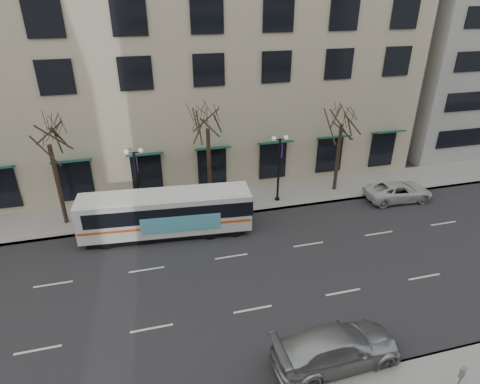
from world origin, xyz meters
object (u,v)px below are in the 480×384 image
object	(u,v)px
tree_far_left	(46,130)
tree_far_right	(343,112)
tree_far_mid	(207,115)
silver_car	(337,347)
pay_station	(462,374)
city_bus	(167,212)
lamp_post_right	(279,166)
lamp_post_left	(137,181)
white_pickup	(398,191)

from	to	relation	value
tree_far_left	tree_far_right	xyz separation A→B (m)	(20.00, 0.00, -0.28)
tree_far_mid	silver_car	bearing A→B (deg)	-80.24
tree_far_mid	pay_station	size ratio (longest dim) A/B	7.12
tree_far_right	city_bus	xyz separation A→B (m)	(-13.36, -3.01, -4.82)
tree_far_left	city_bus	world-z (taller)	tree_far_left
tree_far_mid	tree_far_right	size ratio (longest dim) A/B	1.06
tree_far_left	tree_far_right	world-z (taller)	tree_far_left
tree_far_right	pay_station	distance (m)	18.72
tree_far_left	pay_station	size ratio (longest dim) A/B	6.94
lamp_post_right	silver_car	distance (m)	14.76
tree_far_left	tree_far_mid	distance (m)	10.00
tree_far_mid	city_bus	world-z (taller)	tree_far_mid
pay_station	tree_far_mid	bearing A→B (deg)	86.46
lamp_post_right	silver_car	xyz separation A→B (m)	(-2.43, -14.40, -2.12)
tree_far_right	silver_car	world-z (taller)	tree_far_right
tree_far_right	lamp_post_right	size ratio (longest dim) A/B	1.55
tree_far_right	lamp_post_left	distance (m)	15.40
tree_far_left	white_pickup	size ratio (longest dim) A/B	1.64
pay_station	lamp_post_right	bearing A→B (deg)	71.23
city_bus	pay_station	size ratio (longest dim) A/B	9.15
lamp_post_right	pay_station	xyz separation A→B (m)	(1.55, -16.99, -1.92)
silver_car	pay_station	xyz separation A→B (m)	(3.98, -2.59, 0.20)
tree_far_mid	city_bus	xyz separation A→B (m)	(-3.36, -3.01, -5.30)
tree_far_mid	lamp_post_right	world-z (taller)	tree_far_mid
tree_far_mid	city_bus	size ratio (longest dim) A/B	0.78
tree_far_mid	city_bus	distance (m)	6.96
pay_station	city_bus	bearing A→B (deg)	100.24
tree_far_left	city_bus	xyz separation A→B (m)	(6.64, -3.01, -5.09)
lamp_post_right	white_pickup	size ratio (longest dim) A/B	1.02
tree_far_right	silver_car	size ratio (longest dim) A/B	1.43
lamp_post_left	silver_car	bearing A→B (deg)	-62.26
tree_far_mid	lamp_post_left	size ratio (longest dim) A/B	1.64
tree_far_right	white_pickup	bearing A→B (deg)	-33.28
lamp_post_left	tree_far_mid	bearing A→B (deg)	6.85
lamp_post_left	lamp_post_right	bearing A→B (deg)	0.00
tree_far_mid	white_pickup	xyz separation A→B (m)	(13.96, -2.60, -6.20)
city_bus	pay_station	world-z (taller)	city_bus
city_bus	silver_car	bearing A→B (deg)	-58.65
tree_far_mid	silver_car	size ratio (longest dim) A/B	1.51
lamp_post_left	city_bus	distance (m)	3.20
tree_far_right	lamp_post_right	xyz separation A→B (m)	(-4.99, -0.60, -3.48)
lamp_post_left	pay_station	bearing A→B (deg)	-55.78
tree_far_right	white_pickup	size ratio (longest dim) A/B	1.59
city_bus	white_pickup	xyz separation A→B (m)	(17.32, 0.41, -0.90)
lamp_post_right	lamp_post_left	bearing A→B (deg)	180.00
tree_far_left	lamp_post_left	xyz separation A→B (m)	(5.01, -0.60, -3.75)
tree_far_left	city_bus	distance (m)	8.89
tree_far_left	lamp_post_left	world-z (taller)	tree_far_left
tree_far_left	lamp_post_left	size ratio (longest dim) A/B	1.60
city_bus	tree_far_mid	bearing A→B (deg)	46.87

